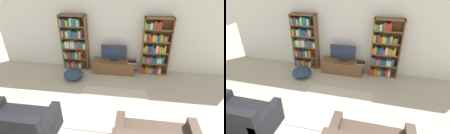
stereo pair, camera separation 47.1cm
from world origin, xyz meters
TOP-DOWN VIEW (x-y plane):
  - wall_back at (0.00, 4.23)m, footprint 8.80×0.06m
  - bookshelf_left at (-1.52, 4.05)m, footprint 0.91×0.30m
  - bookshelf_right at (1.26, 4.05)m, footprint 0.91×0.30m
  - tv_stand at (-0.09, 3.90)m, footprint 1.49×0.54m
  - television at (-0.09, 3.93)m, footprint 0.88×0.16m
  - laptop at (0.54, 3.87)m, footprint 0.30×0.23m
  - area_rug at (0.09, 2.03)m, footprint 1.92×1.73m
  - couch_left_sectional at (-1.73, 0.83)m, footprint 1.51×0.94m
  - beanbag_ottoman at (-1.36, 3.24)m, footprint 0.63×0.63m

SIDE VIEW (x-z plane):
  - area_rug at x=0.09m, z-range 0.00..0.02m
  - beanbag_ottoman at x=-1.36m, z-range 0.00..0.36m
  - tv_stand at x=-0.09m, z-range 0.00..0.44m
  - couch_left_sectional at x=-1.73m, z-range -0.15..0.75m
  - laptop at x=0.54m, z-range 0.44..0.46m
  - television at x=-0.09m, z-range 0.45..1.03m
  - bookshelf_right at x=1.26m, z-range -0.03..1.92m
  - bookshelf_left at x=-1.52m, z-range 0.00..1.95m
  - wall_back at x=0.00m, z-range 0.00..2.60m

